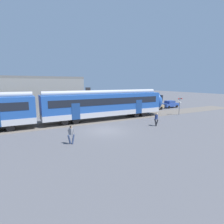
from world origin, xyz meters
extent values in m
plane|color=#515156|center=(0.00, 0.00, 0.00)|extent=(160.00, 160.00, 0.00)
cube|color=#605951|center=(-8.18, 5.86, 0.01)|extent=(80.00, 4.40, 0.01)
cube|color=silver|center=(2.82, 5.86, 1.05)|extent=(18.00, 3.06, 0.70)
cube|color=#2351A3|center=(2.82, 5.86, 2.60)|extent=(18.00, 3.00, 2.40)
cube|color=black|center=(2.82, 4.35, 2.80)|extent=(16.56, 0.03, 0.90)
cube|color=navy|center=(7.77, 4.34, 1.75)|extent=(1.10, 0.04, 2.10)
cube|color=navy|center=(-2.13, 4.34, 1.75)|extent=(1.10, 0.04, 2.10)
cylinder|color=#A4A4A9|center=(2.82, 5.86, 3.98)|extent=(17.64, 0.70, 0.70)
cube|color=black|center=(0.12, 5.86, 4.53)|extent=(0.70, 0.12, 0.40)
cylinder|color=black|center=(9.10, 5.86, 0.45)|extent=(0.90, 2.40, 0.90)
cylinder|color=black|center=(7.70, 5.86, 0.45)|extent=(0.90, 2.40, 0.90)
cylinder|color=black|center=(-2.06, 5.86, 0.45)|extent=(0.90, 2.40, 0.90)
cylinder|color=black|center=(-3.46, 5.86, 0.45)|extent=(0.90, 2.40, 0.90)
ellipsoid|color=#2351A3|center=(12.37, 5.86, 2.25)|extent=(1.80, 2.85, 2.95)
cube|color=black|center=(12.72, 5.86, 2.85)|extent=(0.40, 2.40, 1.00)
cylinder|color=black|center=(-9.50, 5.86, 0.45)|extent=(0.90, 2.40, 0.90)
cylinder|color=navy|center=(-4.43, -2.48, 0.43)|extent=(0.38, 0.29, 0.87)
cylinder|color=navy|center=(-4.76, -2.44, 0.43)|extent=(0.38, 0.29, 0.87)
cube|color=gray|center=(-4.59, -2.46, 1.14)|extent=(0.37, 0.43, 0.56)
cylinder|color=gray|center=(-4.76, -2.29, 1.09)|extent=(0.26, 0.19, 0.52)
cylinder|color=gray|center=(-4.42, -2.62, 1.09)|extent=(0.26, 0.19, 0.52)
sphere|color=tan|center=(-4.57, -2.45, 1.53)|extent=(0.22, 0.22, 0.22)
sphere|color=black|center=(-4.59, -2.46, 1.56)|extent=(0.20, 0.20, 0.20)
cylinder|color=#28282D|center=(6.58, -1.02, 0.43)|extent=(0.26, 0.38, 0.87)
cylinder|color=#28282D|center=(6.65, -0.70, 0.43)|extent=(0.26, 0.38, 0.87)
cube|color=navy|center=(6.61, -0.86, 1.14)|extent=(0.42, 0.35, 0.56)
cylinder|color=navy|center=(6.79, -0.71, 1.09)|extent=(0.17, 0.26, 0.52)
cylinder|color=navy|center=(6.43, -1.01, 1.09)|extent=(0.17, 0.26, 0.52)
sphere|color=beige|center=(6.62, -0.88, 1.53)|extent=(0.22, 0.22, 0.22)
sphere|color=black|center=(6.61, -0.86, 1.56)|extent=(0.20, 0.20, 0.20)
cube|color=tan|center=(15.71, 9.92, 0.64)|extent=(4.07, 1.82, 0.68)
cube|color=#9D8662|center=(15.56, 9.93, 1.26)|extent=(1.96, 1.52, 0.56)
cube|color=black|center=(16.51, 9.89, 1.22)|extent=(0.18, 1.37, 0.48)
cylinder|color=black|center=(16.98, 10.64, 0.30)|extent=(0.61, 0.23, 0.60)
cylinder|color=black|center=(16.91, 9.09, 0.30)|extent=(0.61, 0.23, 0.60)
cylinder|color=black|center=(14.51, 10.75, 0.30)|extent=(0.61, 0.23, 0.60)
cylinder|color=black|center=(14.44, 9.20, 0.30)|extent=(0.61, 0.23, 0.60)
cube|color=#284799|center=(20.69, 10.36, 0.64)|extent=(4.09, 1.87, 0.68)
cube|color=navy|center=(20.54, 10.36, 1.26)|extent=(1.98, 1.55, 0.56)
cube|color=black|center=(21.49, 10.41, 1.22)|extent=(0.20, 1.37, 0.48)
cylinder|color=black|center=(21.89, 11.21, 0.30)|extent=(0.61, 0.23, 0.60)
cylinder|color=black|center=(21.98, 9.66, 0.30)|extent=(0.61, 0.23, 0.60)
cylinder|color=black|center=(19.41, 11.07, 0.30)|extent=(0.61, 0.23, 0.60)
cylinder|color=black|center=(19.50, 9.51, 0.30)|extent=(0.61, 0.23, 0.60)
cylinder|color=gray|center=(15.34, 3.21, 1.50)|extent=(0.11, 0.11, 3.00)
cube|color=black|center=(15.34, 3.21, 2.75)|extent=(0.80, 0.10, 0.10)
sphere|color=red|center=(14.96, 3.15, 2.75)|extent=(0.20, 0.20, 0.20)
sphere|color=red|center=(15.72, 3.15, 2.75)|extent=(0.20, 0.20, 0.20)
cube|color=white|center=(15.34, 3.18, 2.25)|extent=(0.72, 0.03, 0.48)
cube|color=gray|center=(-7.05, 14.62, 3.00)|extent=(17.45, 5.00, 6.00)
cube|color=gray|center=(-7.05, 14.62, 6.20)|extent=(17.45, 5.00, 0.40)
camera|label=1|loc=(-8.33, -17.19, 5.33)|focal=28.00mm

